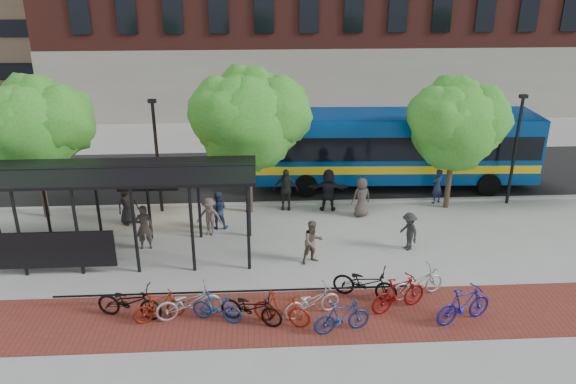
{
  "coord_description": "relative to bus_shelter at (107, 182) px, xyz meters",
  "views": [
    {
      "loc": [
        -2.61,
        -19.94,
        10.36
      ],
      "look_at": [
        -1.39,
        1.61,
        1.6
      ],
      "focal_mm": 35.0,
      "sensor_mm": 36.0,
      "label": 1
    }
  ],
  "objects": [
    {
      "name": "pedestrian_7",
      "position": [
        13.81,
        4.28,
        -2.17
      ],
      "size": [
        0.72,
        0.64,
        1.66
      ],
      "primitive_type": "imported",
      "rotation": [
        0.0,
        0.0,
        3.64
      ],
      "color": "#1A243D",
      "rests_on": "ground"
    },
    {
      "name": "bike_2",
      "position": [
        3.26,
        -4.33,
        -2.45
      ],
      "size": [
        2.19,
        1.21,
        1.09
      ],
      "primitive_type": "imported",
      "rotation": [
        0.0,
        0.0,
        1.82
      ],
      "color": "#9C9C9E",
      "rests_on": "ground"
    },
    {
      "name": "bike_rack_rail",
      "position": [
        4.83,
        -3.62,
        -3.0
      ],
      "size": [
        12.0,
        0.05,
        0.95
      ],
      "primitive_type": "cube",
      "color": "black",
      "rests_on": "ground"
    },
    {
      "name": "pedestrian_9",
      "position": [
        11.32,
        -0.19,
        -2.23
      ],
      "size": [
        0.87,
        1.13,
        1.54
      ],
      "primitive_type": "imported",
      "rotation": [
        0.0,
        0.0,
        5.05
      ],
      "color": "#252525",
      "rests_on": "ground"
    },
    {
      "name": "tree_c",
      "position": [
        14.22,
        3.83,
        1.06
      ],
      "size": [
        4.66,
        3.8,
        5.92
      ],
      "color": "#382619",
      "rests_on": "ground"
    },
    {
      "name": "pedestrian_1",
      "position": [
        1.06,
        0.46,
        -2.08
      ],
      "size": [
        0.71,
        0.51,
        1.83
      ],
      "primitive_type": "imported",
      "rotation": [
        0.0,
        0.0,
        3.26
      ],
      "color": "#38302C",
      "rests_on": "ground"
    },
    {
      "name": "bike_9",
      "position": [
        9.93,
        -4.29,
        -2.4
      ],
      "size": [
        2.07,
        1.26,
        1.2
      ],
      "primitive_type": "imported",
      "rotation": [
        0.0,
        0.0,
        1.95
      ],
      "color": "maroon",
      "rests_on": "ground"
    },
    {
      "name": "pedestrian_8",
      "position": [
        7.49,
        -1.02,
        -2.16
      ],
      "size": [
        1.01,
        0.91,
        1.69
      ],
      "primitive_type": "imported",
      "rotation": [
        0.0,
        0.0,
        0.41
      ],
      "color": "brown",
      "rests_on": "ground"
    },
    {
      "name": "tree_b",
      "position": [
        5.23,
        3.83,
        1.46
      ],
      "size": [
        5.15,
        4.2,
        6.47
      ],
      "color": "#382619",
      "rests_on": "ground"
    },
    {
      "name": "brick_strip",
      "position": [
        6.13,
        -4.52,
        -3.0
      ],
      "size": [
        24.0,
        3.0,
        0.01
      ],
      "primitive_type": "cube",
      "color": "maroon",
      "rests_on": "ground"
    },
    {
      "name": "bike_3",
      "position": [
        4.15,
        -4.58,
        -2.5
      ],
      "size": [
        1.72,
        0.99,
        0.99
      ],
      "primitive_type": "imported",
      "rotation": [
        0.0,
        0.0,
        1.23
      ],
      "color": "navy",
      "rests_on": "ground"
    },
    {
      "name": "bike_4",
      "position": [
        5.22,
        -4.72,
        -2.46
      ],
      "size": [
        2.17,
        1.46,
        1.08
      ],
      "primitive_type": "imported",
      "rotation": [
        0.0,
        0.0,
        1.17
      ],
      "color": "black",
      "rests_on": "ground"
    },
    {
      "name": "pedestrian_5",
      "position": [
        8.66,
        3.77,
        -2.02
      ],
      "size": [
        1.86,
        0.78,
        1.95
      ],
      "primitive_type": "imported",
      "rotation": [
        0.0,
        0.0,
        3.03
      ],
      "color": "black",
      "rests_on": "ground"
    },
    {
      "name": "pedestrian_0",
      "position": [
        -0.07,
        2.83,
        -2.08
      ],
      "size": [
        1.06,
        1.01,
        1.83
      ],
      "primitive_type": "imported",
      "rotation": [
        0.0,
        0.0,
        0.66
      ],
      "color": "black",
      "rests_on": "ground"
    },
    {
      "name": "ground",
      "position": [
        8.13,
        0.48,
        -3.0
      ],
      "size": [
        160.0,
        160.0,
        0.0
      ],
      "primitive_type": "plane",
      "color": "#9E9E99",
      "rests_on": "ground"
    },
    {
      "name": "bike_11",
      "position": [
        11.8,
        -5.04,
        -2.4
      ],
      "size": [
        2.07,
        1.2,
        1.2
      ],
      "primitive_type": "imported",
      "rotation": [
        0.0,
        0.0,
        1.91
      ],
      "color": "navy",
      "rests_on": "ground"
    },
    {
      "name": "bus_shelter",
      "position": [
        0.0,
        0.0,
        0.0
      ],
      "size": [
        10.6,
        3.07,
        3.6
      ],
      "color": "black",
      "rests_on": "ground"
    },
    {
      "name": "bike_8",
      "position": [
        8.99,
        -3.52,
        -2.43
      ],
      "size": [
        2.29,
        1.53,
        1.14
      ],
      "primitive_type": "imported",
      "rotation": [
        0.0,
        0.0,
        1.18
      ],
      "color": "black",
      "rests_on": "ground"
    },
    {
      "name": "bike_0",
      "position": [
        1.4,
        -4.22,
        -2.43
      ],
      "size": [
        2.27,
        1.25,
        1.13
      ],
      "primitive_type": "imported",
      "rotation": [
        0.0,
        0.0,
        1.32
      ],
      "color": "black",
      "rests_on": "ground"
    },
    {
      "name": "lamp_post_left",
      "position": [
        1.13,
        4.08,
        -0.25
      ],
      "size": [
        0.35,
        0.2,
        5.12
      ],
      "color": "black",
      "rests_on": "ground"
    },
    {
      "name": "pedestrian_6",
      "position": [
        10.03,
        3.04,
        -2.11
      ],
      "size": [
        1.0,
        0.79,
        1.78
      ],
      "primitive_type": "imported",
      "rotation": [
        0.0,
        0.0,
        3.44
      ],
      "color": "#473D39",
      "rests_on": "ground"
    },
    {
      "name": "bike_10",
      "position": [
        10.76,
        -3.54,
        -2.47
      ],
      "size": [
        2.12,
        1.36,
        1.05
      ],
      "primitive_type": "imported",
      "rotation": [
        0.0,
        0.0,
        1.93
      ],
      "color": "#A9A9AB",
      "rests_on": "ground"
    },
    {
      "name": "lamp_post_right",
      "position": [
        17.13,
        4.08,
        -0.25
      ],
      "size": [
        0.35,
        0.2,
        5.12
      ],
      "color": "black",
      "rests_on": "ground"
    },
    {
      "name": "pedestrian_2",
      "position": [
        3.8,
        2.15,
        -2.17
      ],
      "size": [
        0.81,
        0.64,
        1.65
      ],
      "primitive_type": "imported",
      "rotation": [
        0.0,
        0.0,
        3.16
      ],
      "color": "navy",
      "rests_on": "ground"
    },
    {
      "name": "bike_6",
      "position": [
        7.13,
        -4.43,
        -2.5
      ],
      "size": [
        2.02,
        1.27,
        1.0
      ],
      "primitive_type": "imported",
      "rotation": [
        0.0,
        0.0,
        1.92
      ],
      "color": "#ADAEB0",
      "rests_on": "ground"
    },
    {
      "name": "pedestrian_3",
      "position": [
        3.49,
        1.51,
        -2.18
      ],
      "size": [
        1.17,
        0.83,
        1.64
      ],
      "primitive_type": "imported",
      "rotation": [
        0.0,
        0.0,
        -0.22
      ],
      "color": "brown",
      "rests_on": "ground"
    },
    {
      "name": "asphalt_street",
      "position": [
        8.13,
        8.48,
        -2.99
      ],
      "size": [
        160.0,
        8.0,
        0.01
      ],
      "primitive_type": "cube",
      "color": "black",
      "rests_on": "ground"
    },
    {
      "name": "bus",
      "position": [
        12.25,
        6.71,
        -0.87
      ],
      "size": [
        13.85,
        3.69,
        3.71
      ],
      "rotation": [
        0.0,
        0.0,
        -0.04
      ],
      "color": "navy",
      "rests_on": "ground"
    },
    {
      "name": "bike_7",
      "position": [
        7.95,
        -5.35,
        -2.46
      ],
      "size": [
        1.85,
        0.88,
        1.07
      ],
      "primitive_type": "imported",
      "rotation": [
        0.0,
        0.0,
        1.79
      ],
      "color": "navy",
      "rests_on": "ground"
    },
    {
      "name": "tree_a",
      "position": [
        -3.77,
        3.83,
        1.24
      ],
      "size": [
        4.9,
        4.0,
        6.18
      ],
      "color": "#382619",
      "rests_on": "ground"
    },
    {
      "name": "bike_1",
      "position": [
        2.37,
        -4.44,
        -2.5
      ],
      "size": [
        1.7,
        1.0,
        0.99
      ],
      "primitive_type": "imported",
      "rotation": [
        0.0,
        0.0,
        1.92
      ],
      "color": "maroon",
      "rests_on": "ground"
    },
    {
      "name": "bike_5",
      "position": [
        6.16,
        -4.86,
        -2.44
      ],
      "size": [
        1.92,
        1.17,
        1.12
      ],
      "primitive_type": "imported",
      "rotation": [
        0.0,
        0.0,
        1.19
      ],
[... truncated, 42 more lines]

